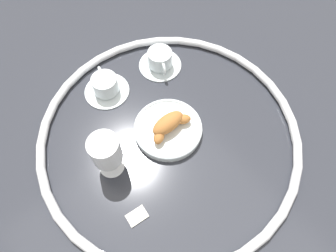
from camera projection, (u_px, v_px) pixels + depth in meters
ground_plane at (169, 136)px, 0.85m from camera, size 2.20×2.20×0.00m
table_chrome_rim at (169, 134)px, 0.84m from camera, size 0.73×0.73×0.02m
pastry_plate at (168, 129)px, 0.84m from camera, size 0.19×0.19×0.02m
croissant_large at (169, 124)px, 0.82m from camera, size 0.14×0.06×0.04m
coffee_cup_near at (106, 86)px, 0.90m from camera, size 0.14×0.14×0.06m
coffee_cup_far at (160, 60)px, 0.95m from camera, size 0.14×0.14×0.06m
juice_glass_left at (106, 152)px, 0.72m from camera, size 0.08×0.08×0.14m
sugar_packet at (137, 216)px, 0.74m from camera, size 0.05×0.04×0.01m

